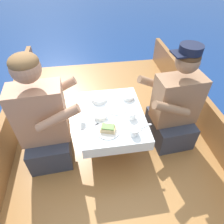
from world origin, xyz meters
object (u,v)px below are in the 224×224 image
(coffee_cup_port, at_px, (135,132))
(coffee_cup_starboard, at_px, (132,115))
(person_starboard, at_px, (174,108))
(sandwich, at_px, (108,128))
(person_port, at_px, (44,123))

(coffee_cup_port, relative_size, coffee_cup_starboard, 1.05)
(person_starboard, bearing_deg, coffee_cup_starboard, 6.48)
(sandwich, relative_size, coffee_cup_port, 1.37)
(person_port, height_order, person_starboard, person_port)
(sandwich, bearing_deg, person_port, 163.80)
(person_port, distance_m, person_starboard, 1.16)
(sandwich, bearing_deg, coffee_cup_starboard, 28.55)
(person_port, height_order, sandwich, person_port)
(person_starboard, xyz_separation_m, coffee_cup_port, (-0.44, -0.27, 0.04))
(sandwich, bearing_deg, person_starboard, 17.30)
(coffee_cup_starboard, bearing_deg, person_port, 177.80)
(person_starboard, xyz_separation_m, coffee_cup_starboard, (-0.42, -0.08, 0.04))
(person_port, distance_m, coffee_cup_port, 0.75)
(person_port, height_order, coffee_cup_starboard, person_port)
(coffee_cup_port, height_order, coffee_cup_starboard, same)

